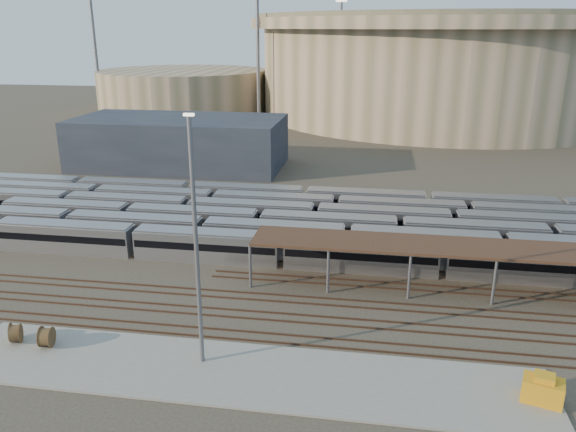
# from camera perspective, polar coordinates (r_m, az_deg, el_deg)

# --- Properties ---
(ground) EXTENTS (420.00, 420.00, 0.00)m
(ground) POSITION_cam_1_polar(r_m,az_deg,el_deg) (60.66, 3.38, -8.27)
(ground) COLOR #383026
(ground) RESTS_ON ground
(apron) EXTENTS (50.00, 9.00, 0.20)m
(apron) POSITION_cam_1_polar(r_m,az_deg,el_deg) (48.56, -4.63, -15.66)
(apron) COLOR gray
(apron) RESTS_ON ground
(subway_trains) EXTENTS (126.21, 23.90, 3.60)m
(subway_trains) POSITION_cam_1_polar(r_m,az_deg,el_deg) (76.99, 4.33, -0.86)
(subway_trains) COLOR #A8A8AD
(subway_trains) RESTS_ON ground
(inspection_shed) EXTENTS (60.30, 6.00, 5.30)m
(inspection_shed) POSITION_cam_1_polar(r_m,az_deg,el_deg) (64.34, 23.78, -3.44)
(inspection_shed) COLOR slate
(inspection_shed) RESTS_ON ground
(empty_tracks) EXTENTS (170.00, 9.62, 0.18)m
(empty_tracks) POSITION_cam_1_polar(r_m,az_deg,el_deg) (56.22, 2.85, -10.47)
(empty_tracks) COLOR #4C3323
(empty_tracks) RESTS_ON ground
(stadium) EXTENTS (124.00, 124.00, 32.50)m
(stadium) POSITION_cam_1_polar(r_m,az_deg,el_deg) (195.20, 15.49, 14.77)
(stadium) COLOR tan
(stadium) RESTS_ON ground
(secondary_arena) EXTENTS (56.00, 56.00, 14.00)m
(secondary_arena) POSITION_cam_1_polar(r_m,az_deg,el_deg) (196.11, -10.55, 12.35)
(secondary_arena) COLOR tan
(secondary_arena) RESTS_ON ground
(service_building) EXTENTS (42.00, 20.00, 10.00)m
(service_building) POSITION_cam_1_polar(r_m,az_deg,el_deg) (118.16, -10.97, 7.36)
(service_building) COLOR #1E232D
(service_building) RESTS_ON ground
(floodlight_0) EXTENTS (4.00, 1.00, 38.40)m
(floodlight_0) POSITION_cam_1_polar(r_m,az_deg,el_deg) (167.72, -3.08, 16.29)
(floodlight_0) COLOR slate
(floodlight_0) RESTS_ON ground
(floodlight_1) EXTENTS (4.00, 1.00, 38.40)m
(floodlight_1) POSITION_cam_1_polar(r_m,az_deg,el_deg) (195.93, -18.98, 15.69)
(floodlight_1) COLOR slate
(floodlight_1) RESTS_ON ground
(floodlight_3) EXTENTS (4.00, 1.00, 38.40)m
(floodlight_3) POSITION_cam_1_polar(r_m,az_deg,el_deg) (214.51, 5.32, 16.75)
(floodlight_3) COLOR slate
(floodlight_3) RESTS_ON ground
(cable_reel_west) EXTENTS (1.60, 2.03, 1.79)m
(cable_reel_west) POSITION_cam_1_polar(r_m,az_deg,el_deg) (57.57, -25.94, -10.63)
(cable_reel_west) COLOR brown
(cable_reel_west) RESTS_ON apron
(cable_reel_east) EXTENTS (1.37, 2.04, 1.88)m
(cable_reel_east) POSITION_cam_1_polar(r_m,az_deg,el_deg) (55.68, -23.34, -11.21)
(cable_reel_east) COLOR brown
(cable_reel_east) RESTS_ON apron
(yard_light_pole) EXTENTS (0.80, 0.36, 21.17)m
(yard_light_pole) POSITION_cam_1_polar(r_m,az_deg,el_deg) (45.48, -9.32, -2.96)
(yard_light_pole) COLOR slate
(yard_light_pole) RESTS_ON apron
(yellow_equipment) EXTENTS (3.37, 2.61, 1.85)m
(yellow_equipment) POSITION_cam_1_polar(r_m,az_deg,el_deg) (48.83, 24.44, -15.83)
(yellow_equipment) COLOR #C18212
(yellow_equipment) RESTS_ON apron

